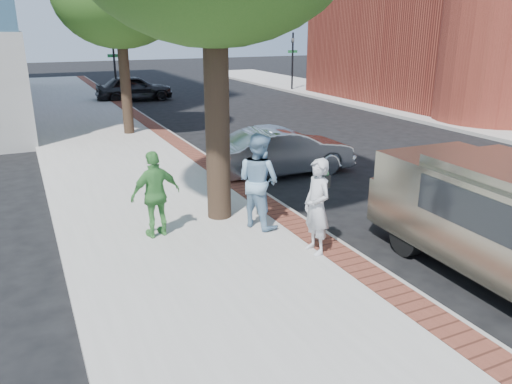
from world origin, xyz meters
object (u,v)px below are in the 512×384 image
person_officer (259,180)px  parking_meter (323,191)px  person_green (156,194)px  sedan_silver (283,151)px  bg_car (134,88)px  person_gray (317,207)px

person_officer → parking_meter: bearing=-173.6°
person_green → sedan_silver: 5.67m
person_green → bg_car: size_ratio=0.40×
person_gray → bg_car: (1.57, 22.63, -0.30)m
parking_meter → person_green: bearing=149.1°
parking_meter → sedan_silver: 5.29m
person_green → sedan_silver: (4.62, 3.26, -0.33)m
person_officer → bg_car: bearing=-28.3°
parking_meter → person_officer: size_ratio=0.74×
parking_meter → bg_car: parking_meter is taller
sedan_silver → parking_meter: bearing=160.6°
parking_meter → person_officer: person_officer is taller
person_gray → person_officer: 1.69m
person_gray → sedan_silver: 5.72m
bg_car → person_gray: bearing=178.0°
person_officer → person_green: bearing=56.6°
parking_meter → person_gray: size_ratio=0.82×
person_officer → bg_car: (1.97, 20.99, -0.40)m
sedan_silver → bg_car: size_ratio=0.96×
parking_meter → person_green: size_ratio=0.84×
person_officer → sedan_silver: bearing=-58.0°
person_green → bg_car: 21.00m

